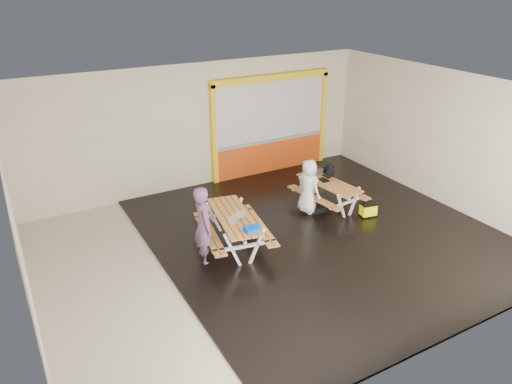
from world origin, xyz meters
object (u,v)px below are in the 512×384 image
picnic_table_left (234,223)px  person_left (204,226)px  toolbox (316,171)px  backpack (328,173)px  person_right (308,186)px  laptop_right (325,178)px  dark_case (317,209)px  blue_pouch (252,229)px  fluke_bag (368,210)px  laptop_left (236,218)px  picnic_table_right (329,188)px

picnic_table_left → person_left: size_ratio=1.29×
person_left → toolbox: size_ratio=5.35×
person_left → backpack: person_left is taller
picnic_table_left → toolbox: toolbox is taller
person_right → laptop_right: person_right is taller
person_right → dark_case: person_right is taller
blue_pouch → fluke_bag: blue_pouch is taller
picnic_table_left → laptop_left: size_ratio=4.80×
toolbox → fluke_bag: (0.50, -1.57, -0.59)m
picnic_table_right → fluke_bag: size_ratio=4.44×
picnic_table_left → dark_case: bearing=10.9°
person_left → toolbox: 4.13m
backpack → blue_pouch: bearing=-149.5°
laptop_left → blue_pouch: size_ratio=1.49×
picnic_table_right → blue_pouch: (-3.02, -1.41, 0.30)m
dark_case → laptop_right: bearing=33.1°
picnic_table_left → toolbox: 3.34m
person_left → picnic_table_right: bearing=-68.1°
backpack → dark_case: (-0.90, -0.75, -0.54)m
laptop_right → dark_case: size_ratio=0.84×
laptop_right → backpack: backpack is taller
backpack → laptop_left: bearing=-157.8°
picnic_table_right → laptop_left: laptop_left is taller
backpack → dark_case: size_ratio=1.18×
toolbox → person_right: bearing=-137.5°
picnic_table_right → blue_pouch: blue_pouch is taller
laptop_right → toolbox: (0.06, 0.46, 0.03)m
blue_pouch → picnic_table_left: bearing=91.5°
toolbox → dark_case: bearing=-123.0°
picnic_table_right → dark_case: (-0.42, -0.10, -0.44)m
person_right → laptop_left: bearing=99.0°
person_left → picnic_table_left: bearing=-66.4°
picnic_table_right → toolbox: 0.67m
person_left → backpack: 4.54m
picnic_table_right → toolbox: toolbox is taller
blue_pouch → picnic_table_right: bearing=25.0°
laptop_left → picnic_table_right: bearing=14.6°
laptop_left → toolbox: laptop_left is taller
blue_pouch → dark_case: 3.00m
person_right → laptop_left: 2.56m
laptop_right → fluke_bag: bearing=-63.7°
picnic_table_left → backpack: backpack is taller
picnic_table_right → fluke_bag: bearing=-60.0°
picnic_table_left → person_left: bearing=-166.6°
picnic_table_right → fluke_bag: 1.15m
person_left → blue_pouch: person_left is taller
picnic_table_left → dark_case: size_ratio=5.70×
toolbox → dark_case: (-0.47, -0.73, -0.68)m
fluke_bag → blue_pouch: bearing=-172.6°
picnic_table_left → dark_case: 2.72m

